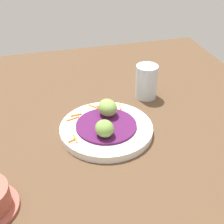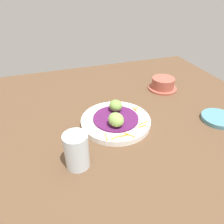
{
  "view_description": "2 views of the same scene",
  "coord_description": "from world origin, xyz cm",
  "px_view_note": "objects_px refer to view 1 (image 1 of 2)",
  "views": [
    {
      "loc": [
        -10.99,
        -64.54,
        51.43
      ],
      "look_at": [
        6.34,
        0.56,
        6.84
      ],
      "focal_mm": 51.9,
      "sensor_mm": 36.0,
      "label": 1
    },
    {
      "loc": [
        24.23,
        53.86,
        44.86
      ],
      "look_at": [
        5.64,
        -1.39,
        6.69
      ],
      "focal_mm": 34.21,
      "sensor_mm": 36.0,
      "label": 2
    }
  ],
  "objects_px": {
    "main_plate": "(106,129)",
    "guac_scoop_center": "(105,128)",
    "water_glass": "(146,82)",
    "guac_scoop_left": "(108,108)"
  },
  "relations": [
    {
      "from": "main_plate",
      "to": "water_glass",
      "type": "distance_m",
      "value": 0.22
    },
    {
      "from": "main_plate",
      "to": "water_glass",
      "type": "xyz_separation_m",
      "value": [
        0.16,
        0.14,
        0.04
      ]
    },
    {
      "from": "main_plate",
      "to": "guac_scoop_center",
      "type": "relative_size",
      "value": 4.78
    },
    {
      "from": "guac_scoop_center",
      "to": "water_glass",
      "type": "bearing_deg",
      "value": 47.18
    },
    {
      "from": "guac_scoop_center",
      "to": "water_glass",
      "type": "relative_size",
      "value": 0.49
    },
    {
      "from": "main_plate",
      "to": "water_glass",
      "type": "relative_size",
      "value": 2.33
    },
    {
      "from": "guac_scoop_left",
      "to": "guac_scoop_center",
      "type": "height_order",
      "value": "guac_scoop_left"
    },
    {
      "from": "guac_scoop_center",
      "to": "water_glass",
      "type": "xyz_separation_m",
      "value": [
        0.17,
        0.18,
        0.01
      ]
    },
    {
      "from": "main_plate",
      "to": "guac_scoop_center",
      "type": "xyz_separation_m",
      "value": [
        -0.01,
        -0.04,
        0.04
      ]
    },
    {
      "from": "guac_scoop_left",
      "to": "guac_scoop_center",
      "type": "bearing_deg",
      "value": -108.9
    }
  ]
}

